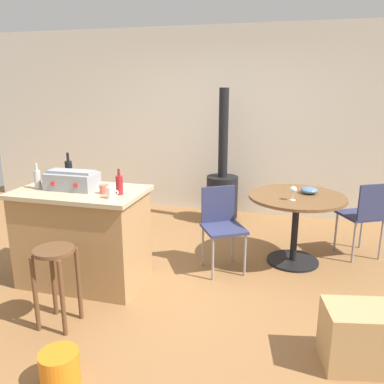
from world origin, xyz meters
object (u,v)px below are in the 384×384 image
at_px(kitchen_island, 83,236).
at_px(serving_bowl, 309,190).
at_px(bottle_0, 69,171).
at_px(bottle_1, 119,185).
at_px(wooden_stool, 56,271).
at_px(toolbox, 72,180).
at_px(dining_table, 296,212).
at_px(folding_chair_near, 365,213).
at_px(cup_1, 104,189).
at_px(bottle_2, 37,179).
at_px(cardboard_box, 357,337).
at_px(folding_chair_far, 222,222).
at_px(wine_glass, 293,190).
at_px(cup_2, 111,193).
at_px(wood_stove, 222,190).
at_px(cup_0, 49,179).
at_px(plastic_bucket, 60,369).

distance_m(kitchen_island, serving_bowl, 2.39).
bearing_deg(serving_bowl, bottle_0, -160.22).
distance_m(bottle_1, serving_bowl, 2.03).
bearing_deg(wooden_stool, toolbox, 109.33).
bearing_deg(bottle_0, dining_table, 18.07).
relative_size(wooden_stool, dining_table, 0.65).
height_order(dining_table, folding_chair_near, folding_chair_near).
xyz_separation_m(wooden_stool, cup_1, (0.10, 0.67, 0.50)).
bearing_deg(bottle_1, bottle_2, -179.11).
relative_size(bottle_2, cup_1, 2.07).
xyz_separation_m(cup_1, cardboard_box, (2.14, -0.56, -0.76)).
distance_m(folding_chair_far, toolbox, 1.54).
height_order(wooden_stool, wine_glass, wine_glass).
height_order(bottle_0, bottle_1, bottle_0).
distance_m(bottle_1, bottle_2, 0.84).
bearing_deg(serving_bowl, kitchen_island, -152.25).
height_order(dining_table, toolbox, toolbox).
distance_m(bottle_1, cup_2, 0.14).
distance_m(dining_table, cup_1, 2.02).
relative_size(cup_2, wine_glass, 0.76).
bearing_deg(wine_glass, toolbox, -158.92).
relative_size(folding_chair_far, cup_2, 7.90).
relative_size(folding_chair_far, wood_stove, 0.47).
height_order(kitchen_island, bottle_2, bottle_2).
bearing_deg(wine_glass, wood_stove, 126.27).
height_order(folding_chair_near, bottle_0, bottle_0).
distance_m(toolbox, serving_bowl, 2.44).
relative_size(bottle_0, cup_2, 2.74).
xyz_separation_m(folding_chair_near, cup_0, (-3.11, -1.19, 0.46)).
distance_m(bottle_1, wine_glass, 1.73).
bearing_deg(toolbox, cup_1, -10.11).
bearing_deg(wine_glass, bottle_0, -166.23).
relative_size(wine_glass, serving_bowl, 0.80).
xyz_separation_m(folding_chair_near, bottle_1, (-2.27, -1.35, 0.50)).
distance_m(wooden_stool, bottle_2, 1.04).
bearing_deg(bottle_1, wine_glass, 29.06).
bearing_deg(dining_table, bottle_0, -161.93).
bearing_deg(cardboard_box, toolbox, 165.94).
distance_m(wooden_stool, plastic_bucket, 0.79).
relative_size(dining_table, folding_chair_near, 1.15).
bearing_deg(serving_bowl, folding_chair_far, -151.31).
xyz_separation_m(cup_1, plastic_bucket, (0.28, -1.27, -0.86)).
xyz_separation_m(wine_glass, serving_bowl, (0.16, 0.31, -0.07)).
distance_m(wooden_stool, serving_bowl, 2.67).
relative_size(wooden_stool, bottle_0, 2.20).
distance_m(dining_table, folding_chair_near, 0.80).
relative_size(serving_bowl, plastic_bucket, 0.70).
xyz_separation_m(toolbox, cup_2, (0.50, -0.19, -0.04)).
relative_size(kitchen_island, bottle_0, 4.03).
xyz_separation_m(folding_chair_far, cup_2, (-0.82, -0.81, 0.47)).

